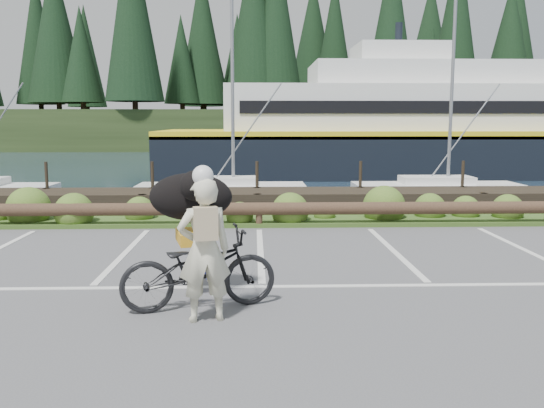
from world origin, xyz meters
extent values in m
plane|color=#4E4E51|center=(0.00, 0.00, 0.00)|extent=(72.00, 72.00, 0.00)
plane|color=#182A3B|center=(0.00, 48.00, -1.20)|extent=(160.00, 160.00, 0.00)
cube|color=#3D5B21|center=(0.00, 5.30, 0.05)|extent=(34.00, 1.60, 0.10)
imported|color=black|center=(-0.86, -1.40, 0.55)|extent=(2.21, 1.21, 1.10)
imported|color=beige|center=(-0.75, -1.87, 0.91)|extent=(0.75, 0.58, 1.83)
ellipsoid|color=black|center=(-1.02, -0.75, 1.44)|extent=(0.84, 1.29, 0.68)
camera|label=1|loc=(-0.12, -8.92, 2.50)|focal=38.00mm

